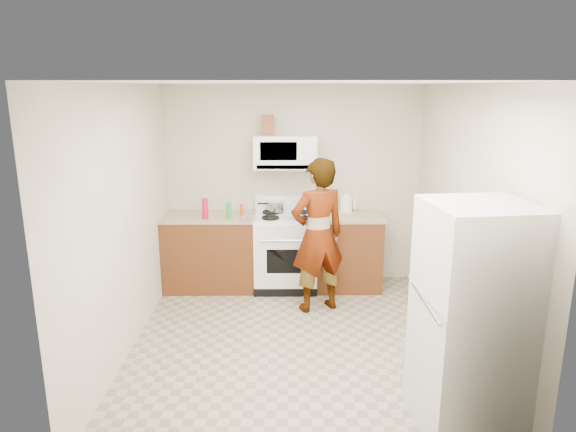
{
  "coord_description": "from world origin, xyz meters",
  "views": [
    {
      "loc": [
        -0.12,
        -4.63,
        2.47
      ],
      "look_at": [
        -0.07,
        0.55,
        1.16
      ],
      "focal_mm": 32.0,
      "sensor_mm": 36.0,
      "label": 1
    }
  ],
  "objects_px": {
    "gas_range": "(285,250)",
    "person": "(318,236)",
    "fridge": "(472,319)",
    "microwave": "(285,152)",
    "kettle": "(346,204)",
    "saucepan": "(276,206)"
  },
  "relations": [
    {
      "from": "gas_range",
      "to": "fridge",
      "type": "distance_m",
      "value": 3.06
    },
    {
      "from": "person",
      "to": "fridge",
      "type": "height_order",
      "value": "person"
    },
    {
      "from": "person",
      "to": "saucepan",
      "type": "relative_size",
      "value": 8.3
    },
    {
      "from": "fridge",
      "to": "saucepan",
      "type": "distance_m",
      "value": 3.24
    },
    {
      "from": "person",
      "to": "fridge",
      "type": "relative_size",
      "value": 1.02
    },
    {
      "from": "microwave",
      "to": "person",
      "type": "distance_m",
      "value": 1.21
    },
    {
      "from": "microwave",
      "to": "fridge",
      "type": "distance_m",
      "value": 3.27
    },
    {
      "from": "gas_range",
      "to": "kettle",
      "type": "distance_m",
      "value": 0.96
    },
    {
      "from": "kettle",
      "to": "saucepan",
      "type": "xyz_separation_m",
      "value": [
        -0.89,
        -0.05,
        -0.02
      ]
    },
    {
      "from": "person",
      "to": "kettle",
      "type": "height_order",
      "value": "person"
    },
    {
      "from": "gas_range",
      "to": "fridge",
      "type": "relative_size",
      "value": 0.66
    },
    {
      "from": "microwave",
      "to": "kettle",
      "type": "height_order",
      "value": "microwave"
    },
    {
      "from": "gas_range",
      "to": "person",
      "type": "distance_m",
      "value": 0.85
    },
    {
      "from": "gas_range",
      "to": "microwave",
      "type": "distance_m",
      "value": 1.22
    },
    {
      "from": "person",
      "to": "fridge",
      "type": "distance_m",
      "value": 2.28
    },
    {
      "from": "person",
      "to": "fridge",
      "type": "bearing_deg",
      "value": 93.05
    },
    {
      "from": "kettle",
      "to": "fridge",
      "type": "bearing_deg",
      "value": -57.17
    },
    {
      "from": "gas_range",
      "to": "person",
      "type": "height_order",
      "value": "person"
    },
    {
      "from": "gas_range",
      "to": "fridge",
      "type": "bearing_deg",
      "value": -64.1
    },
    {
      "from": "saucepan",
      "to": "kettle",
      "type": "bearing_deg",
      "value": 3.09
    },
    {
      "from": "microwave",
      "to": "saucepan",
      "type": "height_order",
      "value": "microwave"
    },
    {
      "from": "gas_range",
      "to": "fridge",
      "type": "height_order",
      "value": "fridge"
    }
  ]
}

